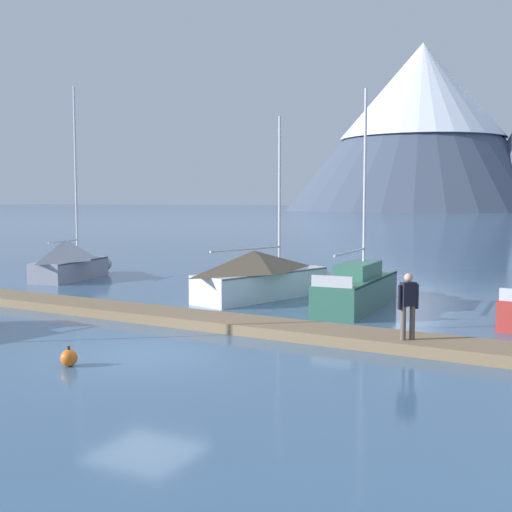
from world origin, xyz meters
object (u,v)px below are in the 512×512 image
Objects in this scene: mooring_buoy_channel_marker at (69,358)px; sailboat_mid_dock_port at (265,275)px; person_on_dock at (408,302)px; sailboat_mid_dock_starboard at (362,287)px; sailboat_nearest_berth at (72,260)px.

sailboat_mid_dock_port is at bearing 93.77° from mooring_buoy_channel_marker.
sailboat_mid_dock_port is 4.19× the size of person_on_dock.
sailboat_mid_dock_starboard is at bearing 117.42° from person_on_dock.
sailboat_nearest_berth reaches higher than sailboat_mid_dock_starboard.
sailboat_nearest_berth reaches higher than mooring_buoy_channel_marker.
sailboat_mid_dock_starboard reaches higher than person_on_dock.
sailboat_nearest_berth is at bearing 174.34° from sailboat_mid_dock_starboard.
sailboat_mid_dock_port is 3.96m from sailboat_mid_dock_starboard.
sailboat_nearest_berth is 1.19× the size of sailboat_mid_dock_starboard.
mooring_buoy_channel_marker is at bearing -105.39° from sailboat_mid_dock_starboard.
person_on_dock is at bearing -23.45° from sailboat_nearest_berth.
person_on_dock is at bearing -62.58° from sailboat_mid_dock_starboard.
sailboat_mid_dock_starboard reaches higher than mooring_buoy_channel_marker.
sailboat_mid_dock_port is (11.04, -1.36, -0.01)m from sailboat_nearest_berth.
sailboat_mid_dock_starboard is 7.31m from person_on_dock.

